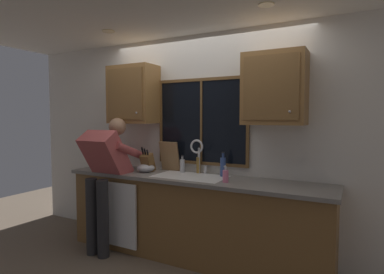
{
  "coord_description": "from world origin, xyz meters",
  "views": [
    {
      "loc": [
        1.62,
        -3.33,
        1.58
      ],
      "look_at": [
        0.01,
        -0.3,
        1.36
      ],
      "focal_mm": 29.24,
      "sensor_mm": 36.0,
      "label": 1
    }
  ],
  "objects": [
    {
      "name": "window_frame_top",
      "position": [
        -0.01,
        -0.02,
        2.02
      ],
      "size": [
        1.17,
        0.02,
        0.04
      ],
      "primitive_type": "cube",
      "color": "brown"
    },
    {
      "name": "faucet",
      "position": [
        -0.0,
        -0.12,
        1.17
      ],
      "size": [
        0.18,
        0.09,
        0.4
      ],
      "color": "silver",
      "rests_on": "countertop"
    },
    {
      "name": "lower_cabinet_run",
      "position": [
        0.0,
        -0.29,
        0.44
      ],
      "size": [
        2.98,
        0.58,
        0.88
      ],
      "primitive_type": "cube",
      "color": "brown",
      "rests_on": "floor"
    },
    {
      "name": "bottle_tall_clear",
      "position": [
        0.32,
        -0.14,
        1.03
      ],
      "size": [
        0.06,
        0.06,
        0.27
      ],
      "color": "#334C8C",
      "rests_on": "countertop"
    },
    {
      "name": "upper_cabinet_right",
      "position": [
        0.88,
        -0.17,
        1.86
      ],
      "size": [
        0.61,
        0.36,
        0.72
      ],
      "color": "olive"
    },
    {
      "name": "countertop",
      "position": [
        0.0,
        -0.31,
        0.9
      ],
      "size": [
        3.04,
        0.62,
        0.04
      ],
      "primitive_type": "cube",
      "color": "slate",
      "rests_on": "lower_cabinet_run"
    },
    {
      "name": "knife_block",
      "position": [
        -0.6,
        -0.27,
        1.03
      ],
      "size": [
        0.12,
        0.18,
        0.32
      ],
      "color": "brown",
      "rests_on": "countertop"
    },
    {
      "name": "bottle_amber_small",
      "position": [
        -0.21,
        -0.13,
        1.0
      ],
      "size": [
        0.06,
        0.06,
        0.21
      ],
      "color": "#B7B7BC",
      "rests_on": "countertop"
    },
    {
      "name": "soap_dispenser",
      "position": [
        0.46,
        -0.42,
        0.99
      ],
      "size": [
        0.06,
        0.07,
        0.17
      ],
      "color": "pink",
      "rests_on": "countertop"
    },
    {
      "name": "window_frame_left",
      "position": [
        -0.58,
        -0.02,
        1.52
      ],
      "size": [
        0.03,
        0.02,
        0.95
      ],
      "primitive_type": "cube",
      "color": "brown"
    },
    {
      "name": "window_glass",
      "position": [
        -0.01,
        -0.01,
        1.52
      ],
      "size": [
        1.1,
        0.02,
        0.95
      ],
      "primitive_type": "cube",
      "color": "black"
    },
    {
      "name": "back_wall",
      "position": [
        0.0,
        0.06,
        1.27
      ],
      "size": [
        5.38,
        0.12,
        2.55
      ],
      "primitive_type": "cube",
      "color": "silver",
      "rests_on": "floor"
    },
    {
      "name": "ceiling_downlight_left",
      "position": [
        -0.9,
        -0.6,
        2.54
      ],
      "size": [
        0.14,
        0.14,
        0.01
      ],
      "primitive_type": "cylinder",
      "color": "#FFEAB2"
    },
    {
      "name": "upper_cabinet_left",
      "position": [
        -0.9,
        -0.17,
        1.86
      ],
      "size": [
        0.61,
        0.36,
        0.72
      ],
      "color": "olive"
    },
    {
      "name": "window_mullion_center",
      "position": [
        -0.01,
        -0.02,
        1.52
      ],
      "size": [
        0.02,
        0.02,
        0.95
      ],
      "primitive_type": "cube",
      "color": "brown"
    },
    {
      "name": "cutting_board",
      "position": [
        -0.41,
        -0.09,
        1.1
      ],
      "size": [
        0.25,
        0.1,
        0.36
      ],
      "primitive_type": "cube",
      "rotation": [
        0.21,
        0.0,
        0.0
      ],
      "color": "#997047",
      "rests_on": "countertop"
    },
    {
      "name": "window_frame_bottom",
      "position": [
        -0.01,
        -0.02,
        1.03
      ],
      "size": [
        1.17,
        0.02,
        0.04
      ],
      "primitive_type": "cube",
      "color": "brown"
    },
    {
      "name": "dishwasher_front",
      "position": [
        -0.83,
        -0.61,
        0.46
      ],
      "size": [
        0.6,
        0.02,
        0.74
      ],
      "primitive_type": "cube",
      "color": "white"
    },
    {
      "name": "ceiling_downlight_right",
      "position": [
        0.9,
        -0.6,
        2.54
      ],
      "size": [
        0.14,
        0.14,
        0.01
      ],
      "primitive_type": "cylinder",
      "color": "#FFEAB2"
    },
    {
      "name": "bottle_green_glass",
      "position": [
        -0.02,
        -0.07,
        1.02
      ],
      "size": [
        0.05,
        0.05,
        0.25
      ],
      "color": "olive",
      "rests_on": "countertop"
    },
    {
      "name": "person_standing",
      "position": [
        -0.96,
        -0.62,
        0.96
      ],
      "size": [
        0.53,
        0.69,
        1.57
      ],
      "color": "#262628",
      "rests_on": "floor"
    },
    {
      "name": "sink",
      "position": [
        -0.01,
        -0.3,
        0.82
      ],
      "size": [
        0.8,
        0.46,
        0.21
      ],
      "color": "silver",
      "rests_on": "lower_cabinet_run"
    },
    {
      "name": "window_frame_right",
      "position": [
        0.56,
        -0.02,
        1.52
      ],
      "size": [
        0.03,
        0.02,
        0.95
      ],
      "primitive_type": "cube",
      "color": "brown"
    },
    {
      "name": "mixing_bowl",
      "position": [
        -0.62,
        -0.3,
        0.97
      ],
      "size": [
        0.21,
        0.21,
        0.11
      ],
      "primitive_type": "ellipsoid",
      "color": "#B7B7BC",
      "rests_on": "countertop"
    }
  ]
}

